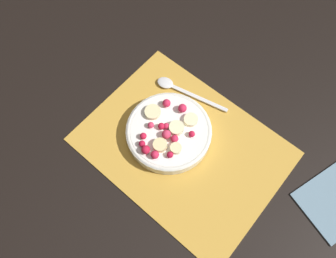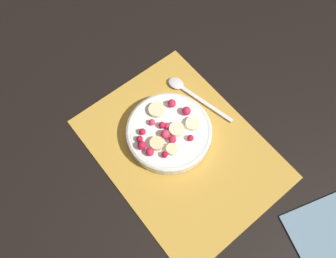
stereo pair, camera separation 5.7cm
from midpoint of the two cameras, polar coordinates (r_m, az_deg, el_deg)
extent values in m
plane|color=black|center=(0.76, 0.47, -3.25)|extent=(3.00, 3.00, 0.00)
cube|color=gold|center=(0.76, 0.48, -3.17)|extent=(0.45, 0.34, 0.01)
cylinder|color=silver|center=(0.76, -2.16, -0.92)|extent=(0.20, 0.20, 0.03)
torus|color=silver|center=(0.75, -2.18, -0.60)|extent=(0.20, 0.20, 0.01)
cylinder|color=white|center=(0.74, -2.20, -0.46)|extent=(0.18, 0.18, 0.00)
cylinder|color=beige|center=(0.72, -3.67, -3.05)|extent=(0.04, 0.04, 0.01)
cylinder|color=beige|center=(0.72, -0.93, -3.55)|extent=(0.04, 0.04, 0.01)
cylinder|color=#F4EAB7|center=(0.75, 1.83, 1.42)|extent=(0.05, 0.05, 0.01)
cylinder|color=beige|center=(0.76, -4.83, 2.76)|extent=(0.04, 0.04, 0.01)
cylinder|color=#F4EAB7|center=(0.74, -0.72, -0.03)|extent=(0.05, 0.05, 0.01)
sphere|color=#D12347|center=(0.74, -2.33, 0.53)|extent=(0.01, 0.01, 0.01)
sphere|color=#D12347|center=(0.72, -1.10, -1.89)|extent=(0.02, 0.02, 0.02)
sphere|color=#DB3356|center=(0.73, -2.54, -1.12)|extent=(0.02, 0.02, 0.02)
sphere|color=red|center=(0.74, -3.38, 0.31)|extent=(0.02, 0.02, 0.02)
sphere|color=#D12347|center=(0.75, 0.37, 3.47)|extent=(0.02, 0.02, 0.02)
sphere|color=#DB3356|center=(0.74, -5.21, 0.50)|extent=(0.01, 0.01, 0.01)
sphere|color=#D12347|center=(0.71, -4.60, -4.69)|extent=(0.02, 0.02, 0.02)
sphere|color=#D12347|center=(0.76, -2.40, 4.34)|extent=(0.02, 0.02, 0.02)
sphere|color=#B21433|center=(0.73, -6.81, -2.75)|extent=(0.01, 0.01, 0.01)
sphere|color=red|center=(0.73, -6.56, -1.41)|extent=(0.02, 0.02, 0.02)
sphere|color=red|center=(0.72, -6.19, -3.80)|extent=(0.02, 0.02, 0.02)
sphere|color=red|center=(0.73, 1.94, -1.06)|extent=(0.01, 0.01, 0.01)
sphere|color=#B21433|center=(0.71, -2.13, -4.55)|extent=(0.01, 0.01, 0.01)
cube|color=silver|center=(0.81, 3.46, 5.22)|extent=(0.15, 0.04, 0.00)
ellipsoid|color=silver|center=(0.83, -2.45, 7.90)|extent=(0.05, 0.04, 0.01)
camera|label=1|loc=(0.03, -92.24, -4.90)|focal=35.00mm
camera|label=2|loc=(0.03, 87.76, 4.90)|focal=35.00mm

